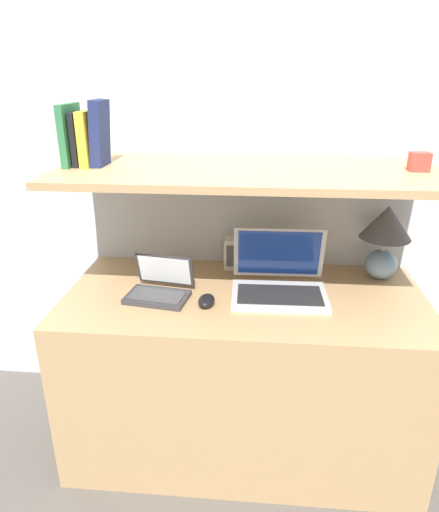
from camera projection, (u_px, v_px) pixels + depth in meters
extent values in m
plane|color=#56514C|center=(237.00, 501.00, 1.80)|extent=(12.00, 12.00, 0.00)
cube|color=silver|center=(250.00, 162.00, 2.05)|extent=(6.00, 0.05, 2.40)
cube|color=tan|center=(243.00, 371.00, 1.98)|extent=(1.45, 0.69, 0.74)
cube|color=silver|center=(247.00, 286.00, 2.23)|extent=(1.45, 0.04, 1.21)
cube|color=tan|center=(248.00, 172.00, 1.73)|extent=(1.45, 0.62, 0.03)
ellipsoid|color=#7593B2|center=(381.00, 264.00, 1.97)|extent=(0.14, 0.14, 0.13)
cylinder|color=tan|center=(384.00, 244.00, 1.94)|extent=(0.02, 0.02, 0.06)
cone|color=#4C4C51|center=(387.00, 222.00, 1.90)|extent=(0.21, 0.21, 0.14)
cube|color=silver|center=(279.00, 296.00, 1.81)|extent=(0.38, 0.25, 0.02)
cube|color=#232326|center=(280.00, 295.00, 1.80)|extent=(0.33, 0.18, 0.00)
cube|color=silver|center=(279.00, 253.00, 1.90)|extent=(0.38, 0.07, 0.23)
cube|color=navy|center=(279.00, 253.00, 1.90)|extent=(0.34, 0.06, 0.20)
cube|color=#333338|center=(157.00, 297.00, 1.80)|extent=(0.26, 0.19, 0.02)
cube|color=#47474C|center=(157.00, 295.00, 1.79)|extent=(0.22, 0.14, 0.00)
cube|color=#333338|center=(165.00, 270.00, 1.86)|extent=(0.24, 0.08, 0.14)
cube|color=white|center=(164.00, 270.00, 1.85)|extent=(0.22, 0.07, 0.12)
ellipsoid|color=black|center=(206.00, 301.00, 1.75)|extent=(0.07, 0.10, 0.04)
cube|color=white|center=(238.00, 254.00, 2.07)|extent=(0.12, 0.06, 0.14)
cube|color=#59595B|center=(237.00, 256.00, 2.04)|extent=(0.10, 0.00, 0.10)
cube|color=#2D7042|center=(71.00, 135.00, 1.74)|extent=(0.03, 0.18, 0.23)
cube|color=black|center=(79.00, 139.00, 1.74)|extent=(0.02, 0.13, 0.20)
cube|color=gold|center=(88.00, 139.00, 1.74)|extent=(0.03, 0.15, 0.20)
cube|color=navy|center=(100.00, 133.00, 1.73)|extent=(0.06, 0.12, 0.25)
cube|color=#CC3D33|center=(419.00, 162.00, 1.66)|extent=(0.07, 0.06, 0.07)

